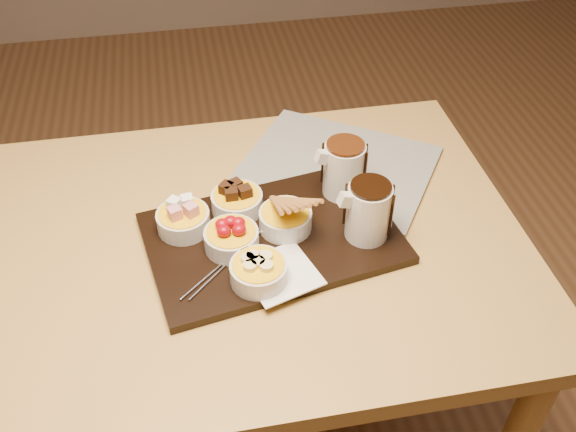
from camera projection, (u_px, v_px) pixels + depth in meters
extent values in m
cube|color=#B38A42|center=(210.00, 249.00, 1.23)|extent=(1.20, 0.80, 0.04)
cylinder|color=#B38A42|center=(1.00, 288.00, 1.65)|extent=(0.06, 0.06, 0.71)
cylinder|color=#B38A42|center=(402.00, 235.00, 1.80)|extent=(0.06, 0.06, 0.71)
cube|color=black|center=(272.00, 238.00, 1.21)|extent=(0.51, 0.38, 0.02)
cube|color=white|center=(281.00, 273.00, 1.12)|extent=(0.15, 0.15, 0.00)
cylinder|color=beige|center=(183.00, 221.00, 1.20)|extent=(0.10, 0.10, 0.04)
cylinder|color=beige|center=(237.00, 203.00, 1.24)|extent=(0.10, 0.10, 0.04)
cylinder|color=beige|center=(232.00, 239.00, 1.16)|extent=(0.10, 0.10, 0.04)
cylinder|color=beige|center=(285.00, 220.00, 1.20)|extent=(0.10, 0.10, 0.04)
cylinder|color=beige|center=(259.00, 272.00, 1.10)|extent=(0.10, 0.10, 0.04)
cylinder|color=silver|center=(368.00, 212.00, 1.17)|extent=(0.09, 0.09, 0.11)
cylinder|color=silver|center=(344.00, 170.00, 1.26)|extent=(0.09, 0.09, 0.11)
cube|color=beige|center=(337.00, 167.00, 1.38)|extent=(0.49, 0.47, 0.01)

